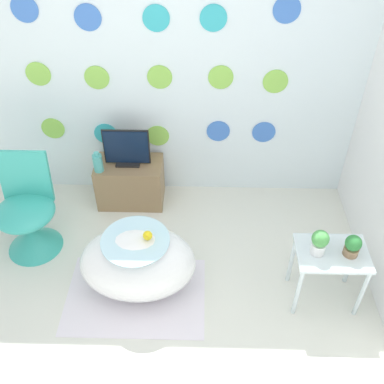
% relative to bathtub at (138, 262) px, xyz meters
% --- Properties ---
extents(ground_plane, '(12.00, 12.00, 0.00)m').
position_rel_bathtub_xyz_m(ground_plane, '(0.10, -0.68, -0.26)').
color(ground_plane, silver).
extents(wall_back_dotted, '(4.34, 0.05, 2.60)m').
position_rel_bathtub_xyz_m(wall_back_dotted, '(0.10, 1.20, 1.04)').
color(wall_back_dotted, white).
rests_on(wall_back_dotted, ground_plane).
extents(rug, '(1.04, 0.72, 0.01)m').
position_rel_bathtub_xyz_m(rug, '(-0.02, -0.10, -0.26)').
color(rug, silver).
rests_on(rug, ground_plane).
extents(bathtub, '(0.85, 0.59, 0.52)m').
position_rel_bathtub_xyz_m(bathtub, '(0.00, 0.00, 0.00)').
color(bathtub, white).
rests_on(bathtub, ground_plane).
extents(rubber_duck, '(0.07, 0.07, 0.08)m').
position_rel_bathtub_xyz_m(rubber_duck, '(0.09, -0.00, 0.30)').
color(rubber_duck, yellow).
rests_on(rubber_duck, bathtub).
extents(chair, '(0.47, 0.47, 0.83)m').
position_rel_bathtub_xyz_m(chair, '(-0.92, 0.39, 0.00)').
color(chair, '#38B2A3').
rests_on(chair, ground_plane).
extents(tv_cabinet, '(0.59, 0.35, 0.42)m').
position_rel_bathtub_xyz_m(tv_cabinet, '(-0.19, 0.98, -0.05)').
color(tv_cabinet, '#8E704C').
rests_on(tv_cabinet, ground_plane).
extents(tv, '(0.40, 0.12, 0.35)m').
position_rel_bathtub_xyz_m(tv, '(-0.19, 0.98, 0.32)').
color(tv, black).
rests_on(tv, tv_cabinet).
extents(vase, '(0.08, 0.08, 0.19)m').
position_rel_bathtub_xyz_m(vase, '(-0.42, 0.88, 0.25)').
color(vase, '#51B2AD').
rests_on(vase, tv_cabinet).
extents(side_table, '(0.49, 0.35, 0.50)m').
position_rel_bathtub_xyz_m(side_table, '(1.36, -0.07, 0.14)').
color(side_table, silver).
rests_on(side_table, ground_plane).
extents(potted_plant_left, '(0.12, 0.12, 0.20)m').
position_rel_bathtub_xyz_m(potted_plant_left, '(1.25, -0.08, 0.34)').
color(potted_plant_left, white).
rests_on(potted_plant_left, side_table).
extents(potted_plant_right, '(0.11, 0.11, 0.17)m').
position_rel_bathtub_xyz_m(potted_plant_right, '(1.47, -0.08, 0.32)').
color(potted_plant_right, '#8C6B4C').
rests_on(potted_plant_right, side_table).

